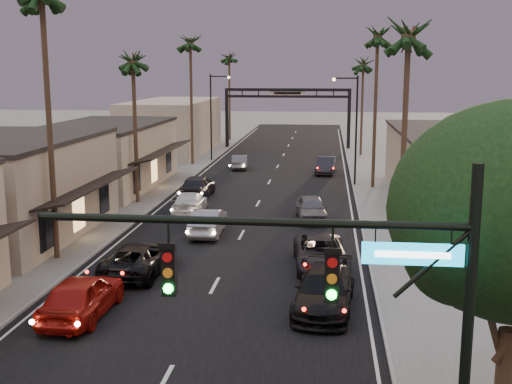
% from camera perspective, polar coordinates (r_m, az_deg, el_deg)
% --- Properties ---
extents(ground, '(200.00, 200.00, 0.00)m').
position_cam_1_polar(ground, '(49.07, 0.56, -0.31)').
color(ground, slate).
rests_on(ground, ground).
extents(road, '(14.00, 120.00, 0.02)m').
position_cam_1_polar(road, '(53.96, 1.10, 0.71)').
color(road, black).
rests_on(road, ground).
extents(sidewalk_left, '(5.00, 92.00, 0.12)m').
position_cam_1_polar(sidewalk_left, '(62.31, -7.04, 2.05)').
color(sidewalk_left, slate).
rests_on(sidewalk_left, ground).
extents(sidewalk_right, '(5.00, 92.00, 0.12)m').
position_cam_1_polar(sidewalk_right, '(60.81, 10.67, 1.73)').
color(sidewalk_right, slate).
rests_on(sidewalk_right, ground).
extents(storefront_mid, '(8.00, 14.00, 5.50)m').
position_cam_1_polar(storefront_mid, '(38.90, -21.08, 0.14)').
color(storefront_mid, '#A59B84').
rests_on(storefront_mid, ground).
extents(storefront_far, '(8.00, 16.00, 5.00)m').
position_cam_1_polar(storefront_far, '(53.46, -13.23, 3.04)').
color(storefront_far, tan).
rests_on(storefront_far, ground).
extents(storefront_dist, '(8.00, 20.00, 6.00)m').
position_cam_1_polar(storefront_dist, '(75.33, -7.41, 5.80)').
color(storefront_dist, '#A59B84').
rests_on(storefront_dist, ground).
extents(building_right, '(8.00, 18.00, 5.00)m').
position_cam_1_polar(building_right, '(49.26, 17.00, 2.21)').
color(building_right, '#A59B84').
rests_on(building_right, ground).
extents(traffic_signal, '(8.51, 0.22, 7.80)m').
position_cam_1_polar(traffic_signal, '(12.71, 9.86, -9.54)').
color(traffic_signal, black).
rests_on(traffic_signal, ground).
extents(arch, '(15.20, 0.40, 7.27)m').
position_cam_1_polar(arch, '(78.15, 2.81, 7.92)').
color(arch, black).
rests_on(arch, ground).
extents(streetlight_right, '(2.13, 0.30, 9.00)m').
position_cam_1_polar(streetlight_right, '(53.10, 8.62, 6.23)').
color(streetlight_right, black).
rests_on(streetlight_right, ground).
extents(streetlight_left, '(2.13, 0.30, 9.00)m').
position_cam_1_polar(streetlight_left, '(67.07, -3.80, 7.26)').
color(streetlight_left, black).
rests_on(streetlight_left, ground).
extents(palm_lc, '(3.20, 3.20, 12.20)m').
position_cam_1_polar(palm_lc, '(45.93, -10.92, 11.88)').
color(palm_lc, '#38281C').
rests_on(palm_lc, ground).
extents(palm_ld, '(3.20, 3.20, 14.20)m').
position_cam_1_polar(palm_ld, '(64.39, -5.87, 13.39)').
color(palm_ld, '#38281C').
rests_on(palm_ld, ground).
extents(palm_ra, '(3.20, 3.20, 13.20)m').
position_cam_1_polar(palm_ra, '(32.18, 13.44, 14.05)').
color(palm_ra, '#38281C').
rests_on(palm_ra, ground).
extents(palm_rb, '(3.20, 3.20, 14.20)m').
position_cam_1_polar(palm_rb, '(52.12, 10.79, 13.87)').
color(palm_rb, '#38281C').
rests_on(palm_rb, ground).
extents(palm_rc, '(3.20, 3.20, 12.20)m').
position_cam_1_polar(palm_rc, '(72.01, 9.53, 11.47)').
color(palm_rc, '#38281C').
rests_on(palm_rc, ground).
extents(palm_far, '(3.20, 3.20, 13.20)m').
position_cam_1_polar(palm_far, '(86.92, -2.40, 12.11)').
color(palm_far, '#38281C').
rests_on(palm_far, ground).
extents(oncoming_red, '(2.12, 5.06, 1.71)m').
position_cam_1_polar(oncoming_red, '(26.04, -15.20, -8.89)').
color(oncoming_red, '#98110B').
rests_on(oncoming_red, ground).
extents(oncoming_pickup, '(2.74, 5.50, 1.50)m').
position_cam_1_polar(oncoming_pickup, '(30.80, -10.33, -5.81)').
color(oncoming_pickup, black).
rests_on(oncoming_pickup, ground).
extents(oncoming_silver, '(1.72, 4.70, 1.54)m').
position_cam_1_polar(oncoming_silver, '(37.45, -4.28, -2.65)').
color(oncoming_silver, gray).
rests_on(oncoming_silver, ground).
extents(oncoming_white, '(2.36, 5.04, 1.42)m').
position_cam_1_polar(oncoming_white, '(43.18, -5.93, -0.95)').
color(oncoming_white, silver).
rests_on(oncoming_white, ground).
extents(oncoming_dgrey, '(2.12, 5.06, 1.71)m').
position_cam_1_polar(oncoming_dgrey, '(48.55, -5.22, 0.55)').
color(oncoming_dgrey, black).
rests_on(oncoming_dgrey, ground).
extents(oncoming_grey_far, '(1.87, 4.25, 1.36)m').
position_cam_1_polar(oncoming_grey_far, '(62.18, -1.46, 2.69)').
color(oncoming_grey_far, '#525258').
rests_on(oncoming_grey_far, ground).
extents(curbside_near, '(2.97, 5.58, 1.49)m').
position_cam_1_polar(curbside_near, '(31.28, 5.79, -5.43)').
color(curbside_near, black).
rests_on(curbside_near, ground).
extents(curbside_black, '(2.71, 5.66, 1.59)m').
position_cam_1_polar(curbside_black, '(26.02, 6.10, -8.72)').
color(curbside_black, black).
rests_on(curbside_black, ground).
extents(curbside_grey, '(2.38, 4.72, 1.54)m').
position_cam_1_polar(curbside_grey, '(41.01, 4.95, -1.47)').
color(curbside_grey, '#55545A').
rests_on(curbside_grey, ground).
extents(curbside_far, '(1.94, 4.73, 1.53)m').
position_cam_1_polar(curbside_far, '(59.66, 6.19, 2.36)').
color(curbside_far, black).
rests_on(curbside_far, ground).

